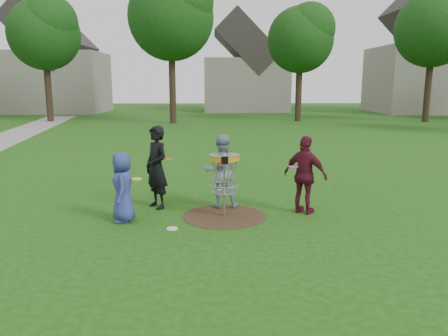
{
  "coord_description": "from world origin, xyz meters",
  "views": [
    {
      "loc": [
        -0.24,
        -8.99,
        2.84
      ],
      "look_at": [
        0.0,
        0.3,
        1.0
      ],
      "focal_mm": 35.0,
      "sensor_mm": 36.0,
      "label": 1
    }
  ],
  "objects_px": {
    "player_blue": "(123,187)",
    "player_maroon": "(305,175)",
    "player_grey": "(221,171)",
    "disc_golf_basket": "(224,170)",
    "player_black": "(157,167)"
  },
  "relations": [
    {
      "from": "player_black",
      "to": "player_maroon",
      "type": "bearing_deg",
      "value": 42.2
    },
    {
      "from": "player_black",
      "to": "disc_golf_basket",
      "type": "relative_size",
      "value": 1.36
    },
    {
      "from": "player_blue",
      "to": "player_maroon",
      "type": "bearing_deg",
      "value": 88.08
    },
    {
      "from": "player_black",
      "to": "disc_golf_basket",
      "type": "bearing_deg",
      "value": 25.81
    },
    {
      "from": "player_maroon",
      "to": "player_black",
      "type": "bearing_deg",
      "value": 29.68
    },
    {
      "from": "player_blue",
      "to": "player_grey",
      "type": "height_order",
      "value": "player_grey"
    },
    {
      "from": "player_blue",
      "to": "disc_golf_basket",
      "type": "xyz_separation_m",
      "value": [
        2.09,
        0.28,
        0.3
      ]
    },
    {
      "from": "player_blue",
      "to": "player_black",
      "type": "height_order",
      "value": "player_black"
    },
    {
      "from": "player_blue",
      "to": "player_grey",
      "type": "relative_size",
      "value": 0.86
    },
    {
      "from": "player_maroon",
      "to": "disc_golf_basket",
      "type": "height_order",
      "value": "player_maroon"
    },
    {
      "from": "player_grey",
      "to": "player_maroon",
      "type": "relative_size",
      "value": 0.99
    },
    {
      "from": "player_maroon",
      "to": "disc_golf_basket",
      "type": "xyz_separation_m",
      "value": [
        -1.76,
        -0.2,
        0.17
      ]
    },
    {
      "from": "disc_golf_basket",
      "to": "player_blue",
      "type": "bearing_deg",
      "value": -172.46
    },
    {
      "from": "player_blue",
      "to": "player_black",
      "type": "relative_size",
      "value": 0.77
    },
    {
      "from": "player_grey",
      "to": "disc_golf_basket",
      "type": "height_order",
      "value": "player_grey"
    }
  ]
}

